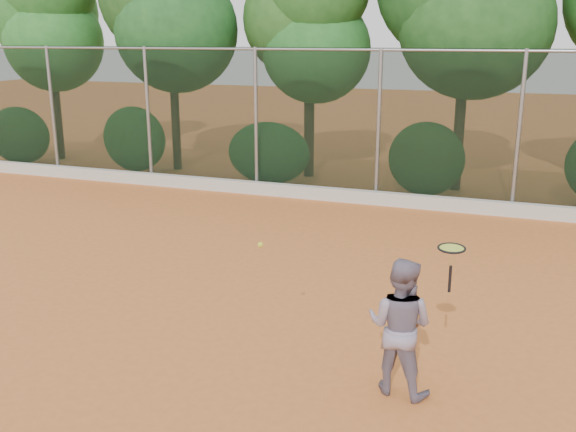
% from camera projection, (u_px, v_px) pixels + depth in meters
% --- Properties ---
extents(ground, '(80.00, 80.00, 0.00)m').
position_uv_depth(ground, '(263.00, 324.00, 8.63)').
color(ground, '#C96C2F').
rests_on(ground, ground).
extents(concrete_curb, '(24.00, 0.20, 0.30)m').
position_uv_depth(concrete_curb, '(374.00, 198.00, 14.76)').
color(concrete_curb, beige).
rests_on(concrete_curb, ground).
extents(tennis_player, '(0.83, 0.70, 1.52)m').
position_uv_depth(tennis_player, '(400.00, 326.00, 6.82)').
color(tennis_player, gray).
rests_on(tennis_player, ground).
extents(chainlink_fence, '(24.09, 0.09, 3.50)m').
position_uv_depth(chainlink_fence, '(379.00, 123.00, 14.46)').
color(chainlink_fence, black).
rests_on(chainlink_fence, ground).
extents(foliage_backdrop, '(23.70, 3.63, 7.55)m').
position_uv_depth(foliage_backdrop, '(378.00, 8.00, 15.75)').
color(foliage_backdrop, '#3D2817').
rests_on(foliage_backdrop, ground).
extents(tennis_racket, '(0.29, 0.29, 0.51)m').
position_uv_depth(tennis_racket, '(451.00, 252.00, 6.40)').
color(tennis_racket, black).
rests_on(tennis_racket, ground).
extents(tennis_ball_in_flight, '(0.06, 0.06, 0.06)m').
position_uv_depth(tennis_ball_in_flight, '(260.00, 245.00, 7.27)').
color(tennis_ball_in_flight, '#CAD430').
rests_on(tennis_ball_in_flight, ground).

